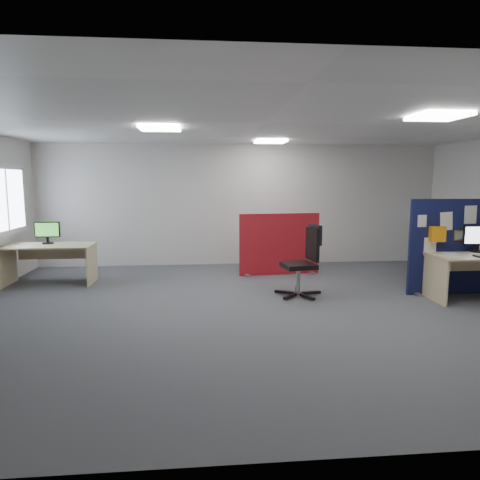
{
  "coord_description": "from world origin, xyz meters",
  "views": [
    {
      "loc": [
        -0.91,
        -6.13,
        1.89
      ],
      "look_at": [
        -0.32,
        0.27,
        1.0
      ],
      "focal_mm": 32.0,
      "sensor_mm": 36.0,
      "label": 1
    }
  ],
  "objects": [
    {
      "name": "monitor_main",
      "position": [
        3.61,
        0.42,
        0.97
      ],
      "size": [
        0.5,
        0.21,
        0.44
      ],
      "rotation": [
        0.0,
        0.0,
        -0.04
      ],
      "color": "black",
      "rests_on": "main_desk"
    },
    {
      "name": "monitor_second",
      "position": [
        -3.75,
        2.04,
        0.96
      ],
      "size": [
        0.45,
        0.2,
        0.41
      ],
      "rotation": [
        0.0,
        0.0,
        0.03
      ],
      "color": "black",
      "rests_on": "second_desk"
    },
    {
      "name": "window",
      "position": [
        -4.44,
        2.0,
        1.55
      ],
      "size": [
        0.06,
        1.7,
        1.3
      ],
      "color": "white",
      "rests_on": "wall_left"
    },
    {
      "name": "navy_divider",
      "position": [
        3.46,
        0.55,
        0.8
      ],
      "size": [
        1.94,
        0.3,
        1.6
      ],
      "color": "#0F193A",
      "rests_on": "floor"
    },
    {
      "name": "ceiling_lights",
      "position": [
        0.33,
        0.67,
        2.67
      ],
      "size": [
        4.1,
        4.1,
        0.04
      ],
      "color": "white",
      "rests_on": "ceiling"
    },
    {
      "name": "floor",
      "position": [
        0.0,
        0.0,
        0.0
      ],
      "size": [
        9.0,
        9.0,
        0.0
      ],
      "primitive_type": "plane",
      "color": "#4D4F54",
      "rests_on": "ground"
    },
    {
      "name": "wall_front",
      "position": [
        0.0,
        -3.5,
        1.35
      ],
      "size": [
        9.0,
        0.02,
        2.7
      ],
      "primitive_type": "cube",
      "color": "silver",
      "rests_on": "floor"
    },
    {
      "name": "red_divider",
      "position": [
        0.67,
        2.3,
        0.61
      ],
      "size": [
        1.65,
        0.3,
        1.24
      ],
      "rotation": [
        0.0,
        0.0,
        0.1
      ],
      "color": "#A71521",
      "rests_on": "floor"
    },
    {
      "name": "wall_back",
      "position": [
        0.0,
        3.5,
        1.35
      ],
      "size": [
        9.0,
        0.02,
        2.7
      ],
      "primitive_type": "cube",
      "color": "silver",
      "rests_on": "floor"
    },
    {
      "name": "second_desk",
      "position": [
        -3.68,
        1.93,
        0.55
      ],
      "size": [
        1.55,
        0.78,
        0.73
      ],
      "color": "#D0BC85",
      "rests_on": "floor"
    },
    {
      "name": "office_chair",
      "position": [
        0.8,
        0.65,
        0.66
      ],
      "size": [
        0.76,
        0.76,
        1.16
      ],
      "rotation": [
        0.0,
        0.0,
        0.15
      ],
      "color": "black",
      "rests_on": "floor"
    },
    {
      "name": "ceiling",
      "position": [
        0.0,
        0.0,
        2.7
      ],
      "size": [
        9.0,
        7.0,
        0.02
      ],
      "primitive_type": "cube",
      "color": "white",
      "rests_on": "wall_back"
    },
    {
      "name": "desk_papers",
      "position": [
        3.36,
        0.09,
        0.73
      ],
      "size": [
        1.39,
        0.7,
        0.0
      ],
      "color": "white",
      "rests_on": "main_desk"
    }
  ]
}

